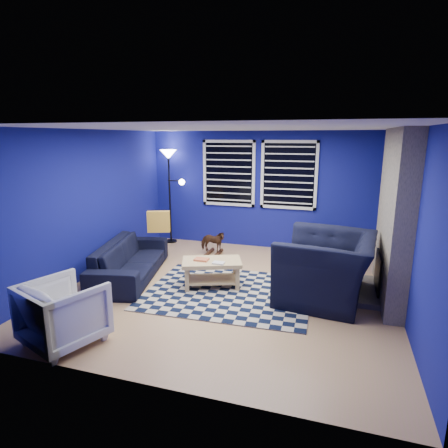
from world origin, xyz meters
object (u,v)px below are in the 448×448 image
sofa (131,260)px  tv (389,192)px  rocking_horse (213,242)px  floor_lamp (170,167)px  armchair_big (326,267)px  armchair_bent (63,313)px  coffee_table (212,268)px  cabinet (320,244)px

sofa → tv: bearing=-78.2°
rocking_horse → sofa: bearing=147.2°
sofa → floor_lamp: (-0.27, 2.22, 1.41)m
armchair_big → floor_lamp: (-3.52, 2.12, 1.23)m
tv → rocking_horse: tv is taller
armchair_bent → rocking_horse: armchair_bent is taller
sofa → coffee_table: sofa is taller
coffee_table → cabinet: size_ratio=1.59×
rocking_horse → floor_lamp: 1.99m
armchair_big → floor_lamp: bearing=-115.1°
cabinet → coffee_table: bearing=-127.8°
tv → rocking_horse: size_ratio=1.89×
sofa → floor_lamp: size_ratio=1.01×
rocking_horse → cabinet: (2.09, 0.47, -0.00)m
armchair_bent → rocking_horse: 3.71m
sofa → rocking_horse: bearing=-44.9°
tv → cabinet: size_ratio=1.49×
sofa → armchair_big: size_ratio=1.42×
armchair_bent → cabinet: armchair_bent is taller
cabinet → tv: bearing=-2.3°
sofa → cabinet: (3.05, 2.03, -0.02)m
rocking_horse → coffee_table: size_ratio=0.50×
cabinet → armchair_bent: bearing=-122.7°
coffee_table → cabinet: 2.56m
tv → floor_lamp: 4.51m
armchair_big → cabinet: 1.94m
rocking_horse → coffee_table: (0.52, -1.55, 0.03)m
sofa → floor_lamp: bearing=-6.4°
armchair_bent → rocking_horse: size_ratio=1.57×
tv → floor_lamp: floor_lamp is taller
tv → coffee_table: 3.55m
cabinet → floor_lamp: floor_lamp is taller
floor_lamp → tv: bearing=-3.1°
armchair_big → coffee_table: bearing=-80.9°
armchair_bent → coffee_table: size_ratio=0.78×
cabinet → sofa: bearing=-146.3°
sofa → cabinet: 3.66m
armchair_big → rocking_horse: bearing=-116.3°
rocking_horse → floor_lamp: floor_lamp is taller
sofa → coffee_table: bearing=-103.1°
sofa → armchair_bent: (0.39, -2.11, 0.07)m
tv → rocking_horse: (-3.27, -0.42, -1.11)m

